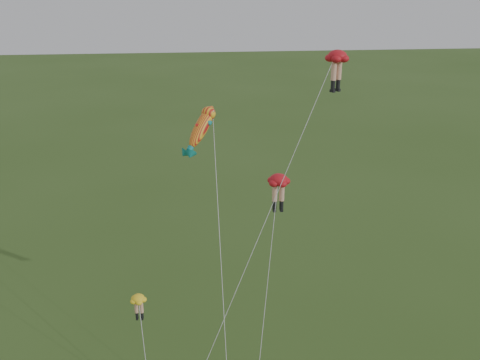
{
  "coord_description": "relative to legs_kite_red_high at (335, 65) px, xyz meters",
  "views": [
    {
      "loc": [
        -1.55,
        -22.67,
        24.8
      ],
      "look_at": [
        1.25,
        6.0,
        13.35
      ],
      "focal_mm": 40.0,
      "sensor_mm": 36.0,
      "label": 1
    }
  ],
  "objects": [
    {
      "name": "legs_kite_red_high",
      "position": [
        0.0,
        0.0,
        0.0
      ],
      "size": [
        11.45,
        9.68,
        20.28
      ],
      "rotation": [
        0.0,
        0.0,
        0.56
      ],
      "color": "red",
      "rests_on": "ground"
    },
    {
      "name": "legs_kite_red_mid",
      "position": [
        -3.42,
        -1.12,
        -7.25
      ],
      "size": [
        3.72,
        10.38,
        12.89
      ],
      "rotation": [
        0.0,
        0.0,
        0.04
      ],
      "color": "red",
      "rests_on": "ground"
    },
    {
      "name": "legs_kite_yellow",
      "position": [
        -11.6,
        -8.89,
        -10.62
      ],
      "size": [
        1.37,
        4.16,
        9.7
      ],
      "rotation": [
        0.0,
        0.0,
        -0.08
      ],
      "color": "yellow",
      "rests_on": "ground"
    },
    {
      "name": "fish_kite",
      "position": [
        -8.09,
        -1.3,
        -3.37
      ],
      "size": [
        2.46,
        10.6,
        17.49
      ],
      "rotation": [
        0.78,
        0.0,
        -0.72
      ],
      "color": "yellow",
      "rests_on": "ground"
    }
  ]
}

